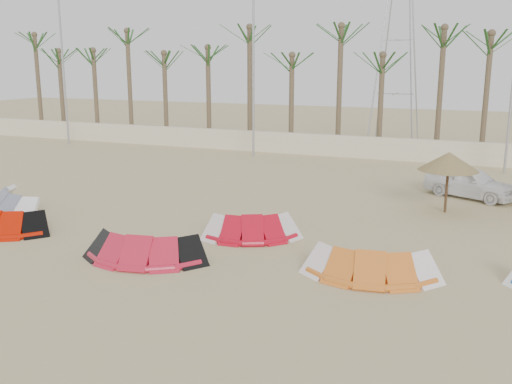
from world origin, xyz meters
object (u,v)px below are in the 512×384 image
at_px(kite_red_mid, 150,244).
at_px(parasol_left, 449,161).
at_px(kite_red_right, 255,224).
at_px(kite_grey, 19,199).
at_px(kite_orange, 373,260).
at_px(car, 471,183).
at_px(kite_red_left, 5,218).

bearing_deg(kite_red_mid, parasol_left, 49.34).
bearing_deg(kite_red_right, parasol_left, 45.83).
height_order(kite_grey, kite_orange, same).
bearing_deg(kite_red_mid, kite_grey, 160.13).
distance_m(kite_red_mid, kite_orange, 6.41).
bearing_deg(kite_orange, car, 79.25).
xyz_separation_m(kite_grey, kite_red_right, (9.81, 0.32, -0.00)).
relative_size(kite_orange, parasol_left, 1.58).
height_order(kite_red_left, parasol_left, parasol_left).
relative_size(kite_grey, kite_red_mid, 1.04).
xyz_separation_m(kite_red_mid, kite_orange, (6.30, 1.18, -0.00)).
relative_size(kite_red_left, kite_red_right, 1.05).
relative_size(parasol_left, car, 0.61).
bearing_deg(parasol_left, kite_red_left, -148.83).
xyz_separation_m(kite_red_left, kite_orange, (12.43, 0.66, -0.00)).
height_order(kite_red_left, kite_orange, same).
distance_m(kite_red_left, car, 18.26).
relative_size(kite_red_left, parasol_left, 1.60).
xyz_separation_m(kite_red_right, car, (6.26, 8.59, 0.23)).
height_order(kite_red_right, car, car).
xyz_separation_m(kite_red_mid, car, (8.30, 11.72, 0.23)).
distance_m(kite_orange, car, 10.72).
relative_size(kite_red_left, kite_red_mid, 0.98).
bearing_deg(car, kite_grey, 143.74).
xyz_separation_m(kite_red_mid, kite_red_right, (2.05, 3.12, -0.00)).
distance_m(kite_grey, kite_red_right, 9.82).
distance_m(kite_red_mid, car, 14.36).
bearing_deg(kite_red_left, kite_orange, 3.06).
height_order(kite_grey, parasol_left, parasol_left).
height_order(parasol_left, car, parasol_left).
bearing_deg(kite_orange, kite_red_right, 155.52).
xyz_separation_m(kite_grey, car, (16.07, 8.91, 0.23)).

